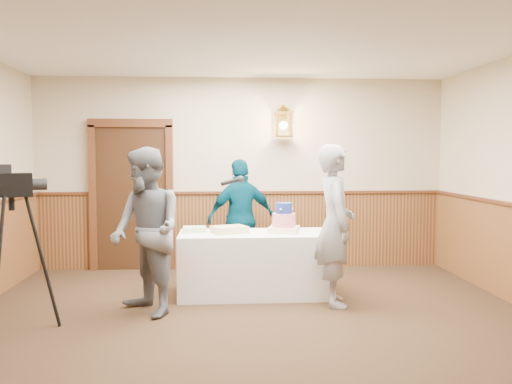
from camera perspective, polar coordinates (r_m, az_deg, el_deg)
ground at (r=4.81m, az=0.26°, el=-16.51°), size 7.00×7.00×0.00m
room_shell at (r=4.96m, az=-0.73°, el=2.12°), size 6.02×7.02×2.81m
display_table at (r=6.54m, az=-0.12°, el=-7.55°), size 1.80×0.80×0.75m
tiered_cake at (r=6.48m, az=2.95°, el=-3.05°), size 0.42×0.42×0.36m
sheet_cake_yellow at (r=6.45m, az=-2.82°, el=-3.97°), size 0.47×0.42×0.08m
sheet_cake_green at (r=6.56m, az=-6.48°, el=-3.93°), size 0.29×0.24×0.06m
interviewer at (r=5.76m, az=-11.48°, el=-4.07°), size 1.56×1.11×1.76m
baker at (r=6.10m, az=8.28°, el=-3.45°), size 0.44×0.66×1.80m
assistant_p at (r=7.38m, az=-1.55°, el=-2.81°), size 1.02×0.64×1.62m
tv_camera_rig at (r=5.62m, az=-24.16°, el=-6.68°), size 0.59×0.55×1.51m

